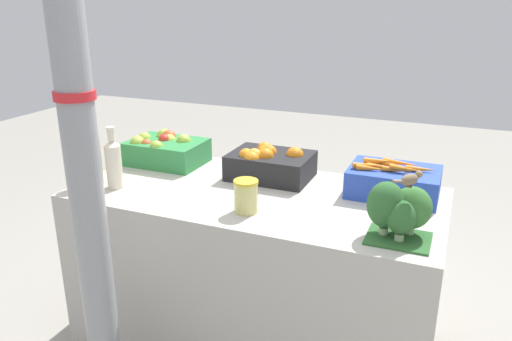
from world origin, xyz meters
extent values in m
plane|color=gray|center=(0.00, 0.00, 0.00)|extent=(10.00, 10.00, 0.00)
cube|color=#B7B2A8|center=(0.00, 0.00, 0.39)|extent=(1.60, 0.76, 0.79)
cylinder|color=gray|center=(-0.35, -0.65, 1.18)|extent=(0.12, 0.12, 2.36)
cylinder|color=red|center=(-0.35, -0.65, 1.30)|extent=(0.13, 0.13, 0.03)
cube|color=#2D8442|center=(-0.58, 0.20, 0.84)|extent=(0.38, 0.27, 0.12)
sphere|color=#9EBC42|center=(-0.64, 0.28, 0.90)|extent=(0.07, 0.07, 0.07)
sphere|color=red|center=(-0.60, 0.21, 0.90)|extent=(0.06, 0.06, 0.06)
sphere|color=#9EBC42|center=(-0.70, 0.12, 0.90)|extent=(0.08, 0.08, 0.08)
sphere|color=#BC562D|center=(-0.61, 0.27, 0.90)|extent=(0.08, 0.08, 0.08)
sphere|color=#9EBC42|center=(-0.59, 0.24, 0.89)|extent=(0.08, 0.08, 0.08)
sphere|color=#9EBC42|center=(-0.50, 0.23, 0.90)|extent=(0.07, 0.07, 0.07)
sphere|color=red|center=(-0.60, 0.26, 0.90)|extent=(0.07, 0.07, 0.07)
sphere|color=#9EBC42|center=(-0.65, 0.28, 0.90)|extent=(0.06, 0.06, 0.06)
sphere|color=#9EBC42|center=(-0.57, 0.10, 0.90)|extent=(0.06, 0.06, 0.06)
sphere|color=#9EBC42|center=(-0.72, 0.21, 0.90)|extent=(0.07, 0.07, 0.07)
sphere|color=#BC562D|center=(-0.65, 0.13, 0.89)|extent=(0.06, 0.06, 0.06)
sphere|color=#9EBC42|center=(-0.72, 0.15, 0.89)|extent=(0.07, 0.07, 0.07)
cube|color=black|center=(-0.01, 0.20, 0.84)|extent=(0.38, 0.27, 0.12)
sphere|color=orange|center=(-0.02, 0.15, 0.90)|extent=(0.08, 0.08, 0.08)
sphere|color=orange|center=(-0.07, 0.11, 0.90)|extent=(0.08, 0.08, 0.08)
sphere|color=orange|center=(0.10, 0.23, 0.90)|extent=(0.08, 0.08, 0.08)
sphere|color=orange|center=(-0.10, 0.13, 0.90)|extent=(0.07, 0.07, 0.07)
sphere|color=orange|center=(-0.06, 0.25, 0.90)|extent=(0.08, 0.08, 0.08)
sphere|color=orange|center=(-0.05, 0.22, 0.90)|extent=(0.07, 0.07, 0.07)
sphere|color=orange|center=(-0.06, 0.13, 0.90)|extent=(0.08, 0.08, 0.08)
sphere|color=orange|center=(0.10, 0.26, 0.89)|extent=(0.07, 0.07, 0.07)
sphere|color=orange|center=(-0.02, 0.22, 0.90)|extent=(0.07, 0.07, 0.07)
cube|color=#2847B7|center=(0.56, 0.20, 0.84)|extent=(0.38, 0.27, 0.12)
cone|color=orange|center=(0.45, 0.15, 0.92)|extent=(0.14, 0.07, 0.03)
cone|color=orange|center=(0.66, 0.20, 0.92)|extent=(0.13, 0.05, 0.03)
cone|color=orange|center=(0.55, 0.20, 0.92)|extent=(0.15, 0.06, 0.03)
cone|color=orange|center=(0.58, 0.21, 0.93)|extent=(0.16, 0.04, 0.03)
cone|color=orange|center=(0.52, 0.17, 0.91)|extent=(0.15, 0.03, 0.03)
cone|color=orange|center=(0.61, 0.15, 0.93)|extent=(0.14, 0.03, 0.02)
cone|color=orange|center=(0.57, 0.16, 0.91)|extent=(0.12, 0.03, 0.03)
cone|color=orange|center=(0.47, 0.13, 0.91)|extent=(0.12, 0.04, 0.03)
cone|color=orange|center=(0.50, 0.20, 0.93)|extent=(0.16, 0.07, 0.03)
cube|color=#2D602D|center=(0.64, -0.23, 0.79)|extent=(0.22, 0.18, 0.01)
ellipsoid|color=#2D602D|center=(0.58, -0.22, 0.91)|extent=(0.13, 0.13, 0.17)
cylinder|color=#B2C693|center=(0.58, -0.22, 0.81)|extent=(0.03, 0.03, 0.02)
ellipsoid|color=#2D602D|center=(0.64, -0.25, 0.88)|extent=(0.10, 0.10, 0.12)
cylinder|color=#B2C693|center=(0.64, -0.25, 0.81)|extent=(0.03, 0.03, 0.02)
ellipsoid|color=#387033|center=(0.67, -0.18, 0.89)|extent=(0.14, 0.14, 0.15)
cylinder|color=#B2C693|center=(0.67, -0.18, 0.81)|extent=(0.03, 0.03, 0.02)
cylinder|color=gold|center=(-0.72, -0.19, 0.89)|extent=(0.08, 0.08, 0.22)
cone|color=gold|center=(-0.72, -0.19, 1.02)|extent=(0.08, 0.08, 0.03)
cylinder|color=gold|center=(-0.72, -0.19, 1.06)|extent=(0.03, 0.03, 0.05)
cylinder|color=silver|center=(-0.72, -0.19, 1.09)|extent=(0.04, 0.04, 0.01)
cylinder|color=beige|center=(-0.60, -0.19, 0.88)|extent=(0.07, 0.07, 0.20)
cone|color=beige|center=(-0.60, -0.19, 0.99)|extent=(0.07, 0.07, 0.02)
cylinder|color=beige|center=(-0.60, -0.19, 1.03)|extent=(0.03, 0.03, 0.05)
cylinder|color=silver|center=(-0.60, -0.19, 1.06)|extent=(0.04, 0.04, 0.01)
cylinder|color=#D1CC75|center=(0.05, -0.21, 0.85)|extent=(0.09, 0.09, 0.12)
cylinder|color=gold|center=(0.05, -0.21, 0.91)|extent=(0.10, 0.10, 0.01)
cube|color=#4C3D2D|center=(0.66, -0.23, 0.99)|extent=(0.02, 0.02, 0.01)
ellipsoid|color=#7A664C|center=(0.66, -0.23, 1.01)|extent=(0.07, 0.08, 0.04)
sphere|color=#897556|center=(0.68, -0.20, 1.03)|extent=(0.03, 0.03, 0.03)
cone|color=#4C3D28|center=(0.69, -0.19, 1.03)|extent=(0.01, 0.02, 0.01)
cube|color=#7A664C|center=(0.62, -0.28, 1.02)|extent=(0.04, 0.04, 0.01)
camera|label=1|loc=(0.79, -1.88, 1.59)|focal=35.00mm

